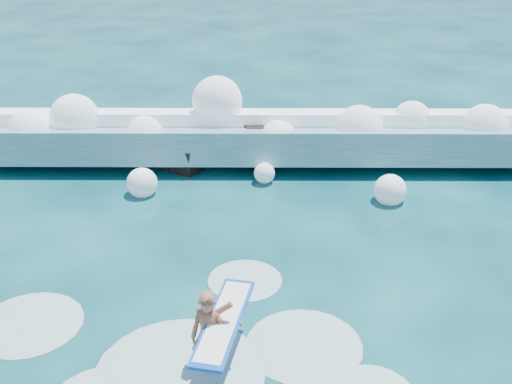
# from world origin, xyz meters

# --- Properties ---
(ground) EXTENTS (200.00, 200.00, 0.00)m
(ground) POSITION_xyz_m (0.00, 0.00, 0.00)
(ground) COLOR #072A3B
(ground) RESTS_ON ground
(breaking_wave) EXTENTS (20.14, 3.07, 1.74)m
(breaking_wave) POSITION_xyz_m (1.30, 7.01, 0.61)
(breaking_wave) COLOR teal
(breaking_wave) RESTS_ON ground
(rock_cluster) EXTENTS (7.92, 3.19, 1.27)m
(rock_cluster) POSITION_xyz_m (-1.23, 7.10, 0.40)
(rock_cluster) COLOR black
(rock_cluster) RESTS_ON ground
(surfer_with_board) EXTENTS (1.22, 3.04, 1.90)m
(surfer_with_board) POSITION_xyz_m (0.73, -2.80, 0.70)
(surfer_with_board) COLOR brown
(surfer_with_board) RESTS_ON ground
(wave_spray) EXTENTS (15.63, 5.04, 2.59)m
(wave_spray) POSITION_xyz_m (1.07, 6.89, 1.09)
(wave_spray) COLOR white
(wave_spray) RESTS_ON ground
(surf_foam) EXTENTS (8.57, 5.77, 0.16)m
(surf_foam) POSITION_xyz_m (0.16, -2.66, 0.00)
(surf_foam) COLOR silver
(surf_foam) RESTS_ON ground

